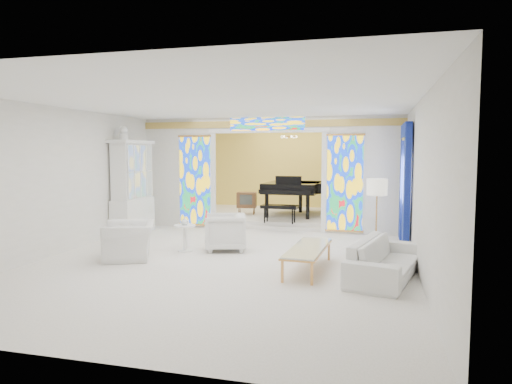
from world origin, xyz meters
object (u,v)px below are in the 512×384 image
(sofa, at_px, (385,259))
(coffee_table, at_px, (308,249))
(tv_console, at_px, (247,200))
(armchair_left, at_px, (130,241))
(china_cabinet, at_px, (132,188))
(grand_piano, at_px, (298,188))
(armchair_right, at_px, (225,232))

(sofa, distance_m, coffee_table, 1.32)
(coffee_table, distance_m, tv_console, 6.14)
(armchair_left, bearing_deg, china_cabinet, -177.18)
(china_cabinet, relative_size, tv_console, 4.03)
(sofa, xyz_separation_m, grand_piano, (-2.43, 5.96, 0.68))
(china_cabinet, relative_size, armchair_left, 2.51)
(tv_console, bearing_deg, grand_piano, 1.70)
(sofa, bearing_deg, grand_piano, 35.88)
(sofa, xyz_separation_m, tv_console, (-3.98, 5.68, 0.30))
(armchair_right, relative_size, tv_console, 1.27)
(armchair_right, xyz_separation_m, grand_piano, (0.82, 4.58, 0.61))
(armchair_right, relative_size, grand_piano, 0.28)
(coffee_table, bearing_deg, sofa, -6.51)
(china_cabinet, distance_m, coffee_table, 5.53)
(coffee_table, height_order, grand_piano, grand_piano)
(sofa, distance_m, grand_piano, 6.48)
(armchair_left, relative_size, tv_console, 1.61)
(sofa, height_order, grand_piano, grand_piano)
(armchair_left, height_order, tv_console, tv_console)
(armchair_right, relative_size, coffee_table, 0.45)
(china_cabinet, distance_m, armchair_left, 2.93)
(tv_console, bearing_deg, armchair_right, -89.12)
(armchair_left, distance_m, tv_console, 5.55)
(armchair_left, xyz_separation_m, armchair_right, (1.58, 1.18, 0.04))
(coffee_table, bearing_deg, armchair_left, 179.15)
(armchair_left, relative_size, armchair_right, 1.27)
(armchair_right, bearing_deg, sofa, 49.23)
(grand_piano, relative_size, tv_console, 4.52)
(china_cabinet, relative_size, sofa, 1.25)
(china_cabinet, bearing_deg, grand_piano, 41.26)
(coffee_table, bearing_deg, grand_piano, 100.93)
(china_cabinet, bearing_deg, armchair_left, -61.84)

